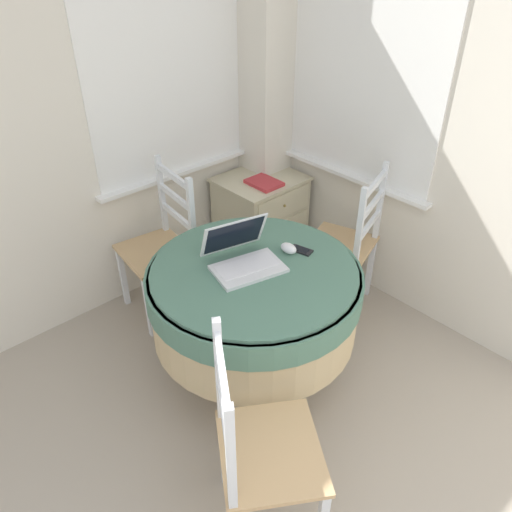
# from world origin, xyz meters

# --- Properties ---
(corner_room_shell) EXTENTS (4.22, 4.99, 2.55)m
(corner_room_shell) POSITION_xyz_m (1.14, 1.97, 1.28)
(corner_room_shell) COLOR silver
(corner_room_shell) RESTS_ON ground_plane
(round_dining_table) EXTENTS (1.09, 1.09, 0.73)m
(round_dining_table) POSITION_xyz_m (0.80, 1.98, 0.55)
(round_dining_table) COLOR #4C3D2D
(round_dining_table) RESTS_ON ground_plane
(laptop) EXTENTS (0.41, 0.39, 0.22)m
(laptop) POSITION_xyz_m (0.78, 2.04, 0.78)
(laptop) COLOR silver
(laptop) RESTS_ON round_dining_table
(computer_mouse) EXTENTS (0.06, 0.10, 0.05)m
(computer_mouse) POSITION_xyz_m (1.03, 1.97, 0.75)
(computer_mouse) COLOR white
(computer_mouse) RESTS_ON round_dining_table
(cell_phone) EXTENTS (0.09, 0.13, 0.01)m
(cell_phone) POSITION_xyz_m (1.08, 1.93, 0.73)
(cell_phone) COLOR black
(cell_phone) RESTS_ON round_dining_table
(dining_chair_near_back_window) EXTENTS (0.44, 0.48, 0.98)m
(dining_chair_near_back_window) POSITION_xyz_m (0.77, 2.81, 0.47)
(dining_chair_near_back_window) COLOR tan
(dining_chair_near_back_window) RESTS_ON ground_plane
(dining_chair_near_right_window) EXTENTS (0.54, 0.51, 0.98)m
(dining_chair_near_right_window) POSITION_xyz_m (1.64, 2.05, 0.47)
(dining_chair_near_right_window) COLOR tan
(dining_chair_near_right_window) RESTS_ON ground_plane
(dining_chair_camera_near) EXTENTS (0.57, 0.58, 0.98)m
(dining_chair_camera_near) POSITION_xyz_m (0.25, 1.35, 0.47)
(dining_chair_camera_near) COLOR tan
(dining_chair_camera_near) RESTS_ON ground_plane
(corner_cabinet) EXTENTS (0.57, 0.50, 0.65)m
(corner_cabinet) POSITION_xyz_m (1.65, 2.85, 0.32)
(corner_cabinet) COLOR beige
(corner_cabinet) RESTS_ON ground_plane
(book_on_cabinet) EXTENTS (0.18, 0.23, 0.02)m
(book_on_cabinet) POSITION_xyz_m (1.60, 2.76, 0.66)
(book_on_cabinet) COLOR #BC3338
(book_on_cabinet) RESTS_ON corner_cabinet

